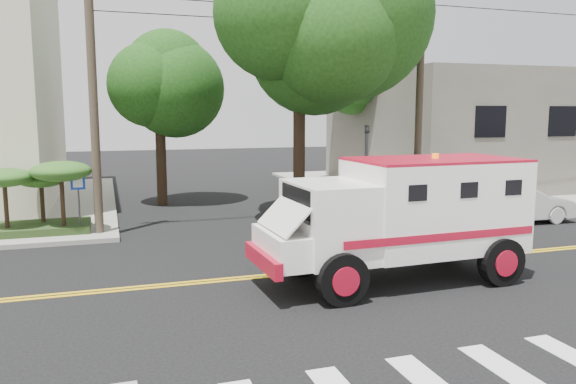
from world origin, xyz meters
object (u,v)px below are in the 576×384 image
object	(u,v)px
pedestrian_a	(408,193)
pedestrian_b	(478,190)
armored_truck	(404,212)
parked_sedan	(517,204)

from	to	relation	value
pedestrian_a	pedestrian_b	xyz separation A→B (m)	(3.13, 0.00, -0.03)
pedestrian_a	pedestrian_b	size ratio (longest dim) A/B	1.03
armored_truck	parked_sedan	size ratio (longest dim) A/B	1.56
pedestrian_a	armored_truck	bearing A→B (deg)	27.77
parked_sedan	pedestrian_a	size ratio (longest dim) A/B	2.34
armored_truck	pedestrian_a	distance (m)	7.96
armored_truck	pedestrian_b	size ratio (longest dim) A/B	3.77
armored_truck	parked_sedan	xyz separation A→B (m)	(7.67, 5.12, -0.99)
pedestrian_b	parked_sedan	bearing A→B (deg)	141.98
parked_sedan	armored_truck	bearing A→B (deg)	126.56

